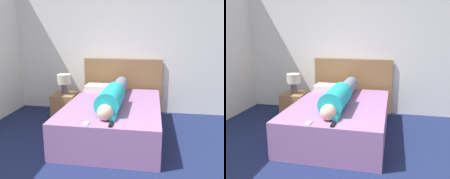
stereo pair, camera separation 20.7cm
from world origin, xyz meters
TOP-DOWN VIEW (x-y plane):
  - wall_back at (0.00, 3.25)m, footprint 5.51×0.06m
  - bed at (-0.06, 2.05)m, footprint 1.37×1.96m
  - headboard at (-0.06, 3.18)m, footprint 1.49×0.04m
  - nightstand at (-1.01, 2.56)m, footprint 0.40×0.43m
  - table_lamp at (-1.01, 2.56)m, footprint 0.24×0.24m
  - person_lying at (-0.05, 2.01)m, footprint 0.32×1.76m
  - pillow_near_headboard at (-0.37, 2.78)m, footprint 0.59×0.32m
  - tv_remote at (0.05, 1.17)m, footprint 0.04×0.15m
  - cell_phone at (-0.25, 1.16)m, footprint 0.06×0.13m

SIDE VIEW (x-z plane):
  - nightstand at x=-1.01m, z-range 0.00..0.47m
  - bed at x=-0.06m, z-range 0.00..0.49m
  - cell_phone at x=-0.25m, z-range 0.49..0.50m
  - tv_remote at x=0.05m, z-range 0.49..0.51m
  - headboard at x=-0.06m, z-range 0.00..1.03m
  - pillow_near_headboard at x=-0.37m, z-range 0.49..0.60m
  - person_lying at x=-0.05m, z-range 0.47..0.79m
  - table_lamp at x=-1.01m, z-range 0.53..0.88m
  - wall_back at x=0.00m, z-range 0.00..2.60m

